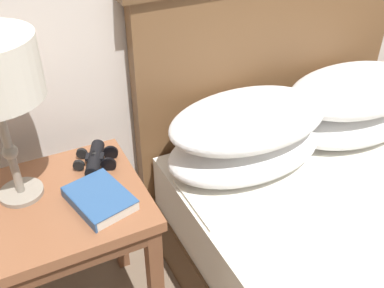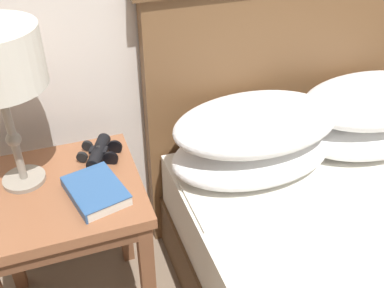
{
  "view_description": "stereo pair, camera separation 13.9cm",
  "coord_description": "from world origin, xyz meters",
  "px_view_note": "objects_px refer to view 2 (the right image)",
  "views": [
    {
      "loc": [
        -0.77,
        -0.48,
        1.5
      ],
      "look_at": [
        -0.27,
        0.54,
        0.7
      ],
      "focal_mm": 42.0,
      "sensor_mm": 36.0,
      "label": 1
    },
    {
      "loc": [
        -0.65,
        -0.54,
        1.5
      ],
      "look_at": [
        -0.27,
        0.54,
        0.7
      ],
      "focal_mm": 42.0,
      "sensor_mm": 36.0,
      "label": 2
    }
  ],
  "objects_px": {
    "book_on_nightstand": "(95,191)",
    "binoculars_pair": "(99,152)",
    "bed": "(384,284)",
    "nightstand": "(62,211)"
  },
  "relations": [
    {
      "from": "bed",
      "to": "binoculars_pair",
      "type": "distance_m",
      "value": 1.02
    },
    {
      "from": "nightstand",
      "to": "binoculars_pair",
      "type": "bearing_deg",
      "value": 37.0
    },
    {
      "from": "nightstand",
      "to": "bed",
      "type": "relative_size",
      "value": 0.34
    },
    {
      "from": "book_on_nightstand",
      "to": "binoculars_pair",
      "type": "xyz_separation_m",
      "value": [
        0.04,
        0.19,
        0.01
      ]
    },
    {
      "from": "bed",
      "to": "binoculars_pair",
      "type": "bearing_deg",
      "value": 143.82
    },
    {
      "from": "nightstand",
      "to": "bed",
      "type": "xyz_separation_m",
      "value": [
        0.93,
        -0.46,
        -0.21
      ]
    },
    {
      "from": "nightstand",
      "to": "bed",
      "type": "height_order",
      "value": "bed"
    },
    {
      "from": "nightstand",
      "to": "book_on_nightstand",
      "type": "distance_m",
      "value": 0.17
    },
    {
      "from": "nightstand",
      "to": "book_on_nightstand",
      "type": "xyz_separation_m",
      "value": [
        0.11,
        -0.07,
        0.11
      ]
    },
    {
      "from": "bed",
      "to": "nightstand",
      "type": "bearing_deg",
      "value": 153.89
    }
  ]
}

